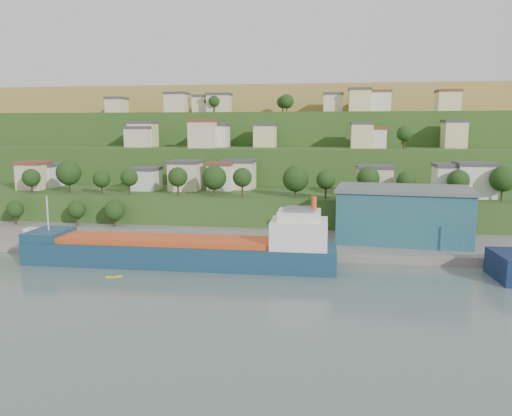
% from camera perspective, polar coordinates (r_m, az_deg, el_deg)
% --- Properties ---
extents(ground, '(500.00, 500.00, 0.00)m').
position_cam_1_polar(ground, '(97.87, -5.56, -7.91)').
color(ground, '#4B5C58').
rests_on(ground, ground).
extents(quay, '(220.00, 26.00, 4.00)m').
position_cam_1_polar(quay, '(122.22, 6.82, -4.51)').
color(quay, slate).
rests_on(quay, ground).
extents(pebble_beach, '(40.00, 18.00, 2.40)m').
position_cam_1_polar(pebble_beach, '(139.98, -25.71, -3.62)').
color(pebble_beach, slate).
rests_on(pebble_beach, ground).
extents(hillside, '(360.00, 210.00, 96.00)m').
position_cam_1_polar(hillside, '(262.06, 3.31, 2.76)').
color(hillside, '#284719').
rests_on(hillside, ground).
extents(cargo_ship_near, '(66.06, 10.86, 16.97)m').
position_cam_1_polar(cargo_ship_near, '(106.36, -7.74, -5.07)').
color(cargo_ship_near, '#14354E').
rests_on(cargo_ship_near, ground).
extents(warehouse, '(32.77, 22.06, 12.80)m').
position_cam_1_polar(warehouse, '(124.17, 16.39, -0.63)').
color(warehouse, '#215D64').
rests_on(warehouse, quay).
extents(caravan, '(6.55, 3.07, 2.98)m').
position_cam_1_polar(caravan, '(134.95, -23.64, -2.76)').
color(caravan, white).
rests_on(caravan, pebble_beach).
extents(dinghy, '(3.76, 2.36, 0.70)m').
position_cam_1_polar(dinghy, '(132.14, -23.83, -3.51)').
color(dinghy, silver).
rests_on(dinghy, pebble_beach).
extents(kayak_orange, '(3.63, 0.72, 0.90)m').
position_cam_1_polar(kayak_orange, '(104.50, -11.62, -6.81)').
color(kayak_orange, '#D04E12').
rests_on(kayak_orange, ground).
extents(kayak_yellow, '(3.16, 1.70, 0.80)m').
position_cam_1_polar(kayak_yellow, '(101.49, -15.89, -7.47)').
color(kayak_yellow, gold).
rests_on(kayak_yellow, ground).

